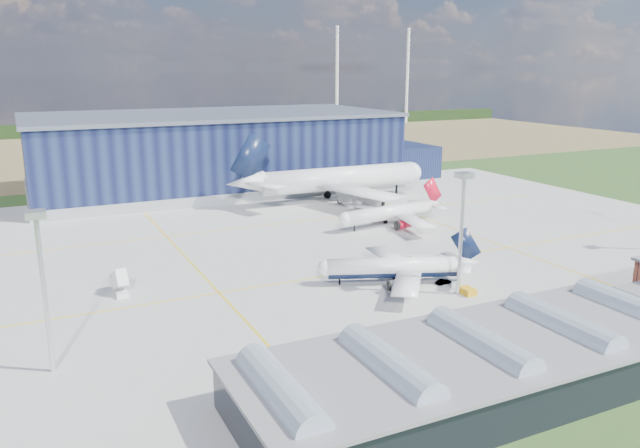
{
  "coord_description": "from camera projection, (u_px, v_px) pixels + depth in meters",
  "views": [
    {
      "loc": [
        -61.09,
        -117.56,
        41.1
      ],
      "look_at": [
        -1.13,
        6.11,
        6.63
      ],
      "focal_mm": 35.0,
      "sensor_mm": 36.0,
      "label": 1
    }
  ],
  "objects": [
    {
      "name": "airliner_navy",
      "position": [
        393.0,
        257.0,
        121.0
      ],
      "size": [
        42.43,
        42.03,
        10.74
      ],
      "primitive_type": null,
      "rotation": [
        0.0,
        0.0,
        2.77
      ],
      "color": "white",
      "rests_on": "ground"
    },
    {
      "name": "treeline",
      "position": [
        122.0,
        128.0,
        399.31
      ],
      "size": [
        600.0,
        8.0,
        8.0
      ],
      "primitive_type": "cube",
      "color": "black",
      "rests_on": "ground"
    },
    {
      "name": "light_mast_west",
      "position": [
        41.0,
        266.0,
        83.13
      ],
      "size": [
        2.6,
        2.6,
        23.0
      ],
      "color": "silver",
      "rests_on": "ground"
    },
    {
      "name": "glass_concourse",
      "position": [
        502.0,
        359.0,
        82.46
      ],
      "size": [
        78.0,
        23.0,
        8.6
      ],
      "color": "black",
      "rests_on": "ground"
    },
    {
      "name": "car_b",
      "position": [
        443.0,
        282.0,
        121.69
      ],
      "size": [
        3.32,
        1.42,
        1.06
      ],
      "primitive_type": "imported",
      "rotation": [
        0.0,
        0.0,
        1.66
      ],
      "color": "#99999E",
      "rests_on": "ground"
    },
    {
      "name": "hangar",
      "position": [
        220.0,
        154.0,
        219.56
      ],
      "size": [
        145.0,
        62.0,
        26.1
      ],
      "color": "#101537",
      "rests_on": "ground"
    },
    {
      "name": "gse_tug_a",
      "position": [
        312.0,
        367.0,
        86.43
      ],
      "size": [
        3.53,
        4.4,
        1.59
      ],
      "primitive_type": "cube",
      "rotation": [
        0.0,
        0.0,
        0.36
      ],
      "color": "gold",
      "rests_on": "ground"
    },
    {
      "name": "ground",
      "position": [
        337.0,
        258.0,
        138.45
      ],
      "size": [
        600.0,
        600.0,
        0.0
      ],
      "primitive_type": "plane",
      "color": "#29481B",
      "rests_on": "ground"
    },
    {
      "name": "airliner_widebody",
      "position": [
        340.0,
        166.0,
        196.31
      ],
      "size": [
        68.59,
        67.16,
        21.95
      ],
      "primitive_type": null,
      "rotation": [
        0.0,
        0.0,
        -0.02
      ],
      "color": "white",
      "rests_on": "ground"
    },
    {
      "name": "light_mast_center",
      "position": [
        462.0,
        214.0,
        112.75
      ],
      "size": [
        2.6,
        2.6,
        23.0
      ],
      "color": "silver",
      "rests_on": "ground"
    },
    {
      "name": "farmland",
      "position": [
        146.0,
        148.0,
        330.46
      ],
      "size": [
        600.0,
        220.0,
        0.01
      ],
      "primitive_type": "cube",
      "color": "olive",
      "rests_on": "ground"
    },
    {
      "name": "gse_tug_b",
      "position": [
        468.0,
        291.0,
        116.13
      ],
      "size": [
        2.25,
        3.22,
        1.34
      ],
      "primitive_type": "cube",
      "rotation": [
        0.0,
        0.0,
        -0.06
      ],
      "color": "gold",
      "rests_on": "ground"
    },
    {
      "name": "gse_tug_c",
      "position": [
        368.0,
        191.0,
        210.74
      ],
      "size": [
        2.61,
        3.73,
        1.52
      ],
      "primitive_type": "cube",
      "rotation": [
        0.0,
        0.0,
        -0.13
      ],
      "color": "gold",
      "rests_on": "ground"
    },
    {
      "name": "airliner_red",
      "position": [
        388.0,
        205.0,
        165.24
      ],
      "size": [
        38.64,
        37.96,
        11.45
      ],
      "primitive_type": null,
      "rotation": [
        0.0,
        0.0,
        3.25
      ],
      "color": "white",
      "rests_on": "ground"
    },
    {
      "name": "apron",
      "position": [
        317.0,
        247.0,
        147.18
      ],
      "size": [
        220.0,
        160.0,
        0.08
      ],
      "color": "#A3A39E",
      "rests_on": "ground"
    },
    {
      "name": "gse_van_a",
      "position": [
        424.0,
        261.0,
        132.35
      ],
      "size": [
        5.91,
        3.96,
        2.37
      ],
      "primitive_type": "cube",
      "rotation": [
        0.0,
        0.0,
        1.25
      ],
      "color": "silver",
      "rests_on": "ground"
    },
    {
      "name": "airstair",
      "position": [
        120.0,
        285.0,
        116.74
      ],
      "size": [
        2.65,
        5.27,
        3.24
      ],
      "primitive_type": "cube",
      "rotation": [
        0.0,
        0.0,
        0.13
      ],
      "color": "silver",
      "rests_on": "ground"
    }
  ]
}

